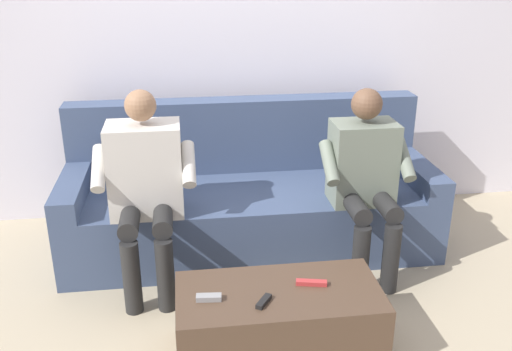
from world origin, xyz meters
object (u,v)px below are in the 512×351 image
(couch, at_px, (249,199))
(coffee_table, at_px, (279,322))
(remote_black, at_px, (264,301))
(remote_red, at_px, (311,283))
(person_left_seated, at_px, (365,173))
(remote_gray, at_px, (209,298))
(person_right_seated, at_px, (145,180))

(couch, relative_size, coffee_table, 2.42)
(couch, distance_m, coffee_table, 1.18)
(remote_black, relative_size, remote_red, 0.74)
(person_left_seated, xyz_separation_m, remote_black, (0.73, 0.83, -0.27))
(couch, relative_size, remote_black, 21.46)
(remote_gray, bearing_deg, person_left_seated, -136.73)
(person_right_seated, relative_size, remote_black, 10.43)
(coffee_table, relative_size, person_right_seated, 0.85)
(coffee_table, relative_size, remote_red, 6.58)
(coffee_table, xyz_separation_m, remote_gray, (0.34, 0.03, 0.19))
(person_left_seated, height_order, remote_red, person_left_seated)
(person_left_seated, distance_m, remote_black, 1.13)
(couch, height_order, person_right_seated, person_right_seated)
(remote_gray, bearing_deg, couch, -100.64)
(coffee_table, relative_size, person_left_seated, 0.87)
(coffee_table, height_order, person_right_seated, person_right_seated)
(person_left_seated, height_order, remote_black, person_left_seated)
(remote_black, bearing_deg, remote_gray, -69.98)
(remote_black, bearing_deg, coffee_table, 169.85)
(couch, distance_m, remote_black, 1.26)
(remote_red, height_order, remote_gray, remote_gray)
(person_left_seated, bearing_deg, couch, -33.87)
(person_right_seated, height_order, remote_gray, person_right_seated)
(person_left_seated, height_order, person_right_seated, person_right_seated)
(person_left_seated, bearing_deg, remote_red, 56.06)
(couch, xyz_separation_m, remote_red, (-0.16, 1.14, 0.06))
(coffee_table, height_order, remote_gray, remote_gray)
(remote_red, relative_size, remote_gray, 1.27)
(couch, distance_m, remote_gray, 1.25)
(couch, xyz_separation_m, remote_black, (0.09, 1.26, 0.05))
(person_right_seated, bearing_deg, remote_red, 137.95)
(remote_black, height_order, remote_red, same)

